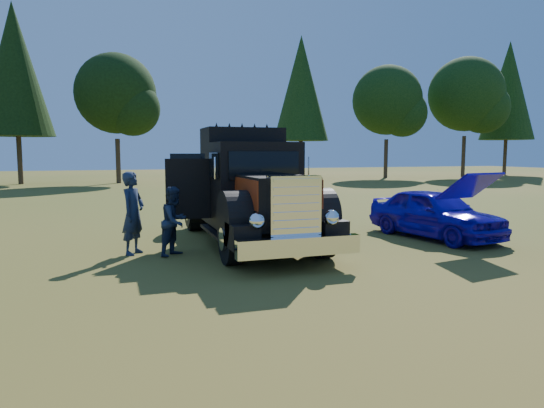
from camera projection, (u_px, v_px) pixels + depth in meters
The scene contains 6 objects.
ground at pixel (325, 256), 11.06m from camera, with size 120.00×120.00×0.00m, color #3C5218.
treeline at pixel (152, 78), 34.81m from camera, with size 72.10×23.52×13.84m.
diamond_t_truck at pixel (251, 195), 12.36m from camera, with size 3.38×7.16×3.00m.
hotrod_coupe at pixel (435, 213), 13.32m from camera, with size 2.28×4.36×1.89m.
spectator_near at pixel (133, 213), 11.16m from camera, with size 0.70×0.46×1.92m, color #1B2D40.
spectator_far at pixel (175, 221), 11.03m from camera, with size 0.77×0.60×1.58m, color #212D4D.
Camera 1 is at (-4.58, -9.93, 2.34)m, focal length 32.00 mm.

